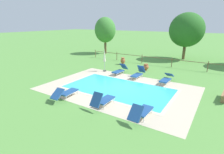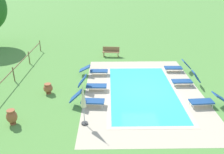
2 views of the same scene
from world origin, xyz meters
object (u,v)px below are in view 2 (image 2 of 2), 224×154
at_px(sun_lounger_north_near_steps, 95,70).
at_px(sun_lounger_north_far, 92,85).
at_px(sun_lounger_north_end, 207,100).
at_px(terracotta_urn_by_tree, 48,88).
at_px(sun_lounger_south_near_corner, 88,100).
at_px(terracotta_urn_near_fence, 12,117).
at_px(wooden_bench_lawn_side, 111,51).
at_px(patio_umbrella_closed_row_west, 83,98).
at_px(sun_lounger_north_mid, 186,80).
at_px(sun_lounger_south_mid, 177,67).

distance_m(sun_lounger_north_near_steps, sun_lounger_north_far, 2.51).
height_order(sun_lounger_north_end, terracotta_urn_by_tree, sun_lounger_north_end).
xyz_separation_m(sun_lounger_south_near_corner, terracotta_urn_near_fence, (-1.70, 3.60, 0.04)).
bearing_deg(sun_lounger_south_near_corner, sun_lounger_north_near_steps, -2.23).
bearing_deg(wooden_bench_lawn_side, patio_umbrella_closed_row_west, 172.05).
bearing_deg(sun_lounger_north_mid, patio_umbrella_closed_row_west, 124.22).
height_order(sun_lounger_north_far, terracotta_urn_by_tree, sun_lounger_north_far).
bearing_deg(wooden_bench_lawn_side, terracotta_urn_by_tree, 150.57).
relative_size(sun_lounger_north_mid, sun_lounger_south_mid, 0.94).
height_order(sun_lounger_north_end, terracotta_urn_near_fence, sun_lounger_north_end).
distance_m(sun_lounger_north_near_steps, sun_lounger_north_mid, 6.43).
height_order(sun_lounger_north_near_steps, terracotta_urn_near_fence, terracotta_urn_near_fence).
height_order(sun_lounger_south_near_corner, patio_umbrella_closed_row_west, patio_umbrella_closed_row_west).
xyz_separation_m(sun_lounger_north_end, sun_lounger_south_near_corner, (0.15, 6.65, 0.02)).
bearing_deg(wooden_bench_lawn_side, sun_lounger_north_mid, -141.21).
bearing_deg(sun_lounger_north_end, patio_umbrella_closed_row_west, 103.56).
height_order(sun_lounger_north_mid, patio_umbrella_closed_row_west, patio_umbrella_closed_row_west).
height_order(sun_lounger_north_mid, wooden_bench_lawn_side, sun_lounger_north_mid).
distance_m(sun_lounger_south_mid, terracotta_urn_by_tree, 9.58).
xyz_separation_m(sun_lounger_north_near_steps, sun_lounger_south_mid, (0.53, -6.20, 0.03)).
distance_m(sun_lounger_north_mid, terracotta_urn_near_fence, 10.78).
xyz_separation_m(sun_lounger_south_near_corner, wooden_bench_lawn_side, (8.64, -1.42, 0.08)).
height_order(sun_lounger_south_mid, terracotta_urn_by_tree, sun_lounger_south_mid).
bearing_deg(patio_umbrella_closed_row_west, sun_lounger_south_mid, -43.50).
height_order(sun_lounger_north_near_steps, sun_lounger_south_near_corner, sun_lounger_south_near_corner).
distance_m(sun_lounger_south_near_corner, terracotta_urn_by_tree, 3.01).
xyz_separation_m(sun_lounger_north_near_steps, terracotta_urn_by_tree, (-2.89, 2.75, 0.00)).
height_order(sun_lounger_north_mid, terracotta_urn_by_tree, sun_lounger_north_mid).
distance_m(sun_lounger_north_far, terracotta_urn_near_fence, 5.22).
bearing_deg(sun_lounger_north_mid, wooden_bench_lawn_side, 38.79).
relative_size(sun_lounger_south_mid, patio_umbrella_closed_row_west, 0.86).
height_order(sun_lounger_south_near_corner, terracotta_urn_near_fence, sun_lounger_south_near_corner).
bearing_deg(sun_lounger_north_far, sun_lounger_south_mid, -64.00).
bearing_deg(wooden_bench_lawn_side, sun_lounger_south_near_corner, 170.67).
distance_m(sun_lounger_north_far, patio_umbrella_closed_row_west, 3.87).
bearing_deg(wooden_bench_lawn_side, sun_lounger_north_end, -149.25).
bearing_deg(patio_umbrella_closed_row_west, sun_lounger_north_end, -76.44).
distance_m(patio_umbrella_closed_row_west, terracotta_urn_by_tree, 4.33).
distance_m(sun_lounger_south_near_corner, terracotta_urn_near_fence, 3.98).
relative_size(wooden_bench_lawn_side, terracotta_urn_by_tree, 2.34).
height_order(sun_lounger_north_near_steps, sun_lounger_south_mid, sun_lounger_south_mid).
height_order(sun_lounger_north_far, terracotta_urn_near_fence, sun_lounger_north_far).
bearing_deg(patio_umbrella_closed_row_west, terracotta_urn_near_fence, 88.88).
bearing_deg(patio_umbrella_closed_row_west, sun_lounger_north_far, -2.71).
relative_size(sun_lounger_north_mid, terracotta_urn_near_fence, 2.29).
height_order(sun_lounger_south_near_corner, terracotta_urn_by_tree, sun_lounger_south_near_corner).
relative_size(patio_umbrella_closed_row_west, terracotta_urn_by_tree, 3.43).
height_order(sun_lounger_north_mid, sun_lounger_north_far, sun_lounger_north_mid).
bearing_deg(sun_lounger_north_near_steps, wooden_bench_lawn_side, -16.57).
relative_size(sun_lounger_south_mid, terracotta_urn_by_tree, 2.95).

